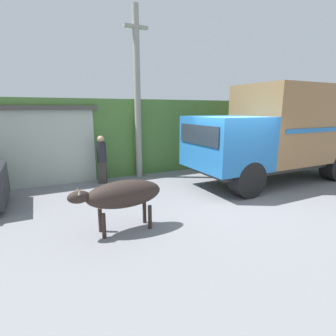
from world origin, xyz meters
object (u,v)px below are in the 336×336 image
Objects in this scene: brown_cow at (123,195)px; pedestrian_on_hill at (102,157)px; cargo_truck at (286,130)px; utility_pole at (137,93)px.

pedestrian_on_hill is (0.47, 4.09, 0.13)m from brown_cow.
cargo_truck is 5.78m from utility_pole.
brown_cow is at bearing -165.33° from cargo_truck.
utility_pole is at bearing -141.86° from pedestrian_on_hill.
pedestrian_on_hill is 0.28× the size of utility_pole.
cargo_truck is at bearing -31.12° from utility_pole.
pedestrian_on_hill is at bearing 82.25° from brown_cow.
cargo_truck reaches higher than brown_cow.
brown_cow is (-6.83, -1.50, -1.07)m from cargo_truck.
utility_pole is (1.55, 0.31, 2.31)m from pedestrian_on_hill.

